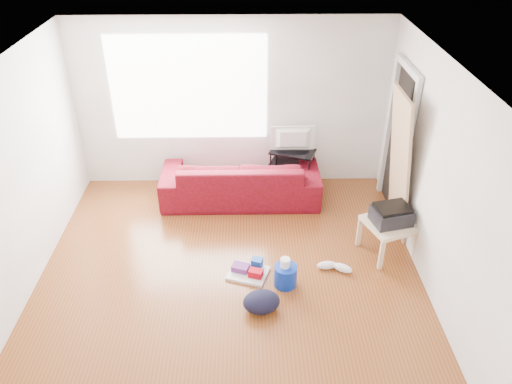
{
  "coord_description": "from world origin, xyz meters",
  "views": [
    {
      "loc": [
        0.22,
        -4.24,
        3.98
      ],
      "look_at": [
        0.31,
        0.6,
        0.95
      ],
      "focal_mm": 35.0,
      "sensor_mm": 36.0,
      "label": 1
    }
  ],
  "objects_px": {
    "bucket": "(285,284)",
    "cleaning_tray": "(249,271)",
    "backpack": "(261,309)",
    "sofa": "(241,198)",
    "tv_stand": "(292,170)",
    "side_table": "(389,227)"
  },
  "relations": [
    {
      "from": "bucket",
      "to": "cleaning_tray",
      "type": "distance_m",
      "value": 0.46
    },
    {
      "from": "bucket",
      "to": "backpack",
      "type": "xyz_separation_m",
      "value": [
        -0.29,
        -0.4,
        0.0
      ]
    },
    {
      "from": "sofa",
      "to": "tv_stand",
      "type": "distance_m",
      "value": 0.87
    },
    {
      "from": "tv_stand",
      "to": "cleaning_tray",
      "type": "relative_size",
      "value": 1.35
    },
    {
      "from": "tv_stand",
      "to": "side_table",
      "type": "relative_size",
      "value": 1.02
    },
    {
      "from": "side_table",
      "to": "sofa",
      "type": "bearing_deg",
      "value": 145.19
    },
    {
      "from": "sofa",
      "to": "bucket",
      "type": "xyz_separation_m",
      "value": [
        0.53,
        -1.86,
        0.0
      ]
    },
    {
      "from": "sofa",
      "to": "tv_stand",
      "type": "bearing_deg",
      "value": -160.5
    },
    {
      "from": "cleaning_tray",
      "to": "side_table",
      "type": "bearing_deg",
      "value": 12.8
    },
    {
      "from": "tv_stand",
      "to": "bucket",
      "type": "relative_size",
      "value": 2.74
    },
    {
      "from": "tv_stand",
      "to": "side_table",
      "type": "height_order",
      "value": "tv_stand"
    },
    {
      "from": "sofa",
      "to": "backpack",
      "type": "bearing_deg",
      "value": 96.08
    },
    {
      "from": "bucket",
      "to": "backpack",
      "type": "relative_size",
      "value": 0.65
    },
    {
      "from": "sofa",
      "to": "cleaning_tray",
      "type": "height_order",
      "value": "sofa"
    },
    {
      "from": "side_table",
      "to": "cleaning_tray",
      "type": "distance_m",
      "value": 1.8
    },
    {
      "from": "side_table",
      "to": "backpack",
      "type": "distance_m",
      "value": 1.91
    },
    {
      "from": "tv_stand",
      "to": "bucket",
      "type": "xyz_separation_m",
      "value": [
        -0.24,
        -2.13,
        -0.33
      ]
    },
    {
      "from": "side_table",
      "to": "bucket",
      "type": "xyz_separation_m",
      "value": [
        -1.31,
        -0.58,
        -0.38
      ]
    },
    {
      "from": "sofa",
      "to": "tv_stand",
      "type": "xyz_separation_m",
      "value": [
        0.76,
        0.27,
        0.33
      ]
    },
    {
      "from": "sofa",
      "to": "backpack",
      "type": "relative_size",
      "value": 5.59
    },
    {
      "from": "tv_stand",
      "to": "bucket",
      "type": "distance_m",
      "value": 2.16
    },
    {
      "from": "cleaning_tray",
      "to": "tv_stand",
      "type": "bearing_deg",
      "value": 71.38
    }
  ]
}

